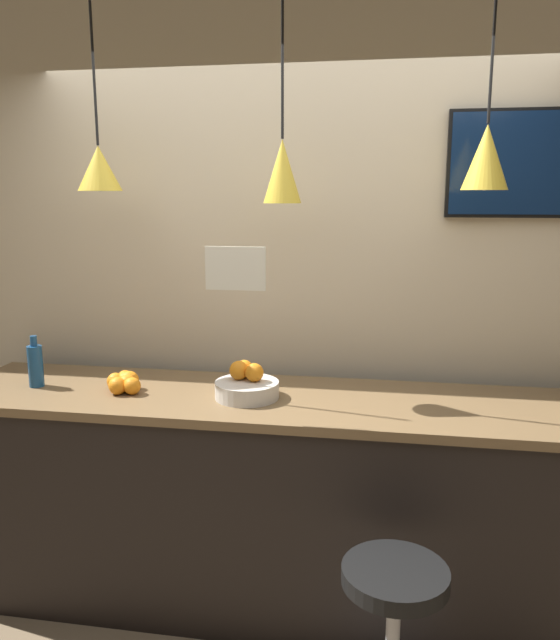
{
  "coord_description": "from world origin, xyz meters",
  "views": [
    {
      "loc": [
        0.44,
        -1.95,
        1.9
      ],
      "look_at": [
        0.0,
        0.66,
        1.37
      ],
      "focal_mm": 35.0,
      "sensor_mm": 36.0,
      "label": 1
    }
  ],
  "objects": [
    {
      "name": "pendant_lamp_left",
      "position": [
        -0.83,
        0.72,
        2.02
      ],
      "size": [
        0.2,
        0.2,
        0.89
      ],
      "color": "black"
    },
    {
      "name": "orange_pile",
      "position": [
        -0.72,
        0.63,
        1.06
      ],
      "size": [
        0.18,
        0.21,
        0.09
      ],
      "color": "orange",
      "rests_on": "service_counter"
    },
    {
      "name": "pendant_lamp_right",
      "position": [
        0.83,
        0.72,
        2.05
      ],
      "size": [
        0.19,
        0.19,
        0.88
      ],
      "color": "black"
    },
    {
      "name": "hanging_menu_board",
      "position": [
        -0.13,
        0.4,
        1.62
      ],
      "size": [
        0.24,
        0.01,
        0.17
      ],
      "color": "white"
    },
    {
      "name": "fruit_bowl",
      "position": [
        -0.15,
        0.64,
        1.07
      ],
      "size": [
        0.28,
        0.28,
        0.16
      ],
      "color": "beige",
      "rests_on": "service_counter"
    },
    {
      "name": "juice_bottle",
      "position": [
        -1.15,
        0.63,
        1.12
      ],
      "size": [
        0.07,
        0.07,
        0.24
      ],
      "color": "navy",
      "rests_on": "service_counter"
    },
    {
      "name": "back_wall",
      "position": [
        0.0,
        1.11,
        1.45
      ],
      "size": [
        8.0,
        0.06,
        2.9
      ],
      "color": "beige",
      "rests_on": "ground_plane"
    },
    {
      "name": "pendant_lamp_middle",
      "position": [
        0.0,
        0.72,
        2.0
      ],
      "size": [
        0.16,
        0.16,
        0.94
      ],
      "color": "black"
    },
    {
      "name": "mounted_tv",
      "position": [
        1.0,
        1.06,
        2.03
      ],
      "size": [
        0.59,
        0.04,
        0.48
      ],
      "color": "black"
    },
    {
      "name": "service_counter",
      "position": [
        0.0,
        0.66,
        0.51
      ],
      "size": [
        3.04,
        0.68,
        1.02
      ],
      "color": "black",
      "rests_on": "ground_plane"
    },
    {
      "name": "bar_stool",
      "position": [
        0.51,
        0.03,
        0.44
      ],
      "size": [
        0.38,
        0.38,
        0.63
      ],
      "color": "#B7B7BC",
      "rests_on": "ground_plane"
    }
  ]
}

